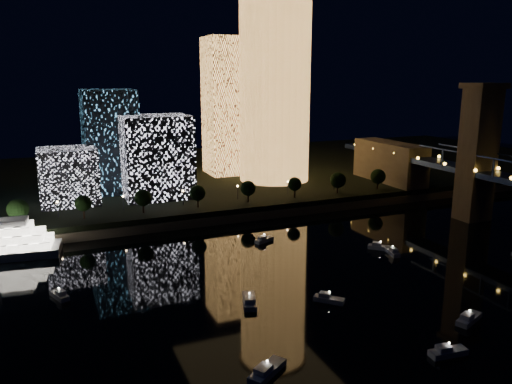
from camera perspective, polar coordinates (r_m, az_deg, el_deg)
ground at (r=127.16m, az=18.89°, el=-11.87°), size 520.00×520.00×0.00m
far_bank at (r=261.97m, az=-4.75°, el=2.07°), size 420.00×160.00×5.00m
seawall at (r=191.40m, az=2.55°, el=-2.30°), size 420.00×6.00×3.00m
tower_cylindrical at (r=230.29m, az=2.16°, el=11.82°), size 34.00×34.00×84.31m
tower_rectangular at (r=247.71m, az=-3.28°, el=9.71°), size 20.65×20.65×65.71m
midrise_blocks at (r=208.71m, az=-18.47°, el=4.04°), size 95.11×45.19×42.11m
motorboats at (r=127.27m, az=9.91°, el=-10.90°), size 135.26×79.32×2.78m
esplanade_trees at (r=183.65m, az=-7.50°, el=-0.17°), size 166.61×6.83×8.92m
street_lamps at (r=189.32m, az=-8.34°, el=-0.25°), size 132.70×0.70×5.65m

